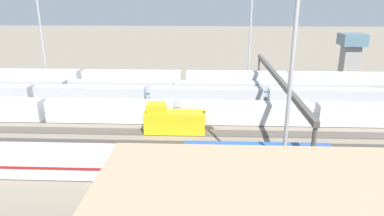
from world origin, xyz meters
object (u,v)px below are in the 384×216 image
object	(u,v)px
train_on_track_1	(231,90)
train_on_track_8	(66,161)
light_mast_2	(39,18)
control_tower	(350,54)
light_mast_3	(296,26)
train_on_track_4	(245,113)
train_on_track_5	(173,121)
train_on_track_2	(200,96)
light_mast_0	(251,12)
signal_gantry	(278,82)
train_on_track_0	(236,82)

from	to	relation	value
train_on_track_1	train_on_track_8	size ratio (longest dim) A/B	1.80
light_mast_2	control_tower	bearing A→B (deg)	-172.68
train_on_track_1	light_mast_3	bearing A→B (deg)	94.95
train_on_track_8	control_tower	bearing A→B (deg)	-135.83
train_on_track_4	train_on_track_8	bearing A→B (deg)	39.25
light_mast_3	train_on_track_5	bearing A→B (deg)	-52.17
train_on_track_1	train_on_track_4	world-z (taller)	same
train_on_track_2	light_mast_2	distance (m)	43.02
train_on_track_1	train_on_track_5	bearing A→B (deg)	61.45
light_mast_3	train_on_track_1	bearing A→B (deg)	-85.05
train_on_track_1	light_mast_0	bearing A→B (deg)	-119.48
light_mast_0	signal_gantry	world-z (taller)	light_mast_0
train_on_track_1	light_mast_0	distance (m)	18.73
train_on_track_0	train_on_track_4	bearing A→B (deg)	90.41
train_on_track_8	light_mast_3	size ratio (longest dim) A/B	2.18
signal_gantry	light_mast_2	bearing A→B (deg)	-24.49
train_on_track_8	train_on_track_4	size ratio (longest dim) A/B	0.55
train_on_track_0	signal_gantry	world-z (taller)	signal_gantry
train_on_track_2	train_on_track_8	size ratio (longest dim) A/B	1.73
train_on_track_5	signal_gantry	world-z (taller)	signal_gantry
train_on_track_2	train_on_track_5	xyz separation A→B (m)	(4.06, 15.00, 0.08)
train_on_track_2	signal_gantry	xyz separation A→B (m)	(-13.63, 10.00, 5.72)
train_on_track_4	light_mast_0	bearing A→B (deg)	-97.44
train_on_track_2	signal_gantry	world-z (taller)	signal_gantry
light_mast_3	control_tower	xyz separation A→B (m)	(-28.73, -56.74, -11.74)
train_on_track_5	train_on_track_0	xyz separation A→B (m)	(-12.23, -25.00, 0.46)
train_on_track_8	light_mast_2	size ratio (longest dim) A/B	2.55
light_mast_3	control_tower	bearing A→B (deg)	-116.85
train_on_track_2	light_mast_2	world-z (taller)	light_mast_2
control_tower	train_on_track_2	bearing A→B (deg)	31.12
train_on_track_8	light_mast_0	size ratio (longest dim) A/B	2.28
train_on_track_8	train_on_track_4	distance (m)	31.61
light_mast_3	signal_gantry	distance (m)	26.10
train_on_track_8	train_on_track_4	bearing A→B (deg)	-140.75
light_mast_2	light_mast_3	size ratio (longest dim) A/B	0.86
train_on_track_1	light_mast_0	size ratio (longest dim) A/B	4.11
train_on_track_5	light_mast_3	bearing A→B (deg)	127.83
light_mast_0	train_on_track_2	bearing A→B (deg)	48.84
train_on_track_1	train_on_track_4	size ratio (longest dim) A/B	1.00
train_on_track_2	signal_gantry	bearing A→B (deg)	143.73
train_on_track_1	signal_gantry	xyz separation A→B (m)	(-6.81, 15.00, 5.78)
train_on_track_1	light_mast_3	xyz separation A→B (m)	(-3.31, 38.28, 17.06)
train_on_track_1	train_on_track_2	bearing A→B (deg)	36.25
train_on_track_2	train_on_track_4	bearing A→B (deg)	129.73
train_on_track_2	light_mast_0	bearing A→B (deg)	-131.16
train_on_track_4	light_mast_2	distance (m)	54.10
train_on_track_4	light_mast_0	world-z (taller)	light_mast_0
train_on_track_5	light_mast_2	distance (m)	46.77
train_on_track_5	train_on_track_0	distance (m)	27.84
train_on_track_5	control_tower	distance (m)	57.87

